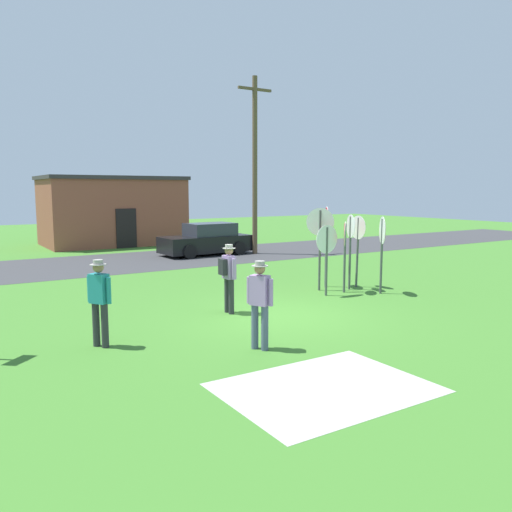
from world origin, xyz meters
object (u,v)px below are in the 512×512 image
Objects in this scene: stop_sign_nearest at (320,234)px; person_holding_notes at (260,300)px; utility_pole at (255,163)px; parked_car_on_street at (207,240)px; stop_sign_far_back at (345,244)px; stop_sign_leaning_right at (327,247)px; person_near_signs at (228,274)px; stop_sign_leaning_left at (350,239)px; stop_sign_low_front at (382,241)px; stop_sign_rear_right at (326,231)px; stop_sign_rear_left at (358,238)px; person_with_sunhat at (99,298)px.

person_holding_notes is at bearing -139.95° from stop_sign_nearest.
utility_pole reaches higher than stop_sign_nearest.
parked_car_on_street is 10.49m from stop_sign_far_back.
utility_pole is at bearing -23.17° from parked_car_on_street.
stop_sign_leaning_right reaches higher than person_near_signs.
person_holding_notes reaches higher than parked_car_on_street.
utility_pole is 15.55m from person_holding_notes.
parked_car_on_street is at bearing 66.93° from person_holding_notes.
stop_sign_leaning_left reaches higher than stop_sign_low_front.
stop_sign_low_front is at bearing -101.13° from utility_pole.
person_holding_notes is at bearing -140.61° from stop_sign_rear_right.
stop_sign_nearest reaches higher than person_near_signs.
stop_sign_leaning_right is 0.90× the size of stop_sign_low_front.
stop_sign_leaning_right is 1.71m from stop_sign_low_front.
stop_sign_far_back reaches higher than parked_car_on_street.
utility_pole is at bearing 69.51° from stop_sign_leaning_right.
stop_sign_rear_left is (1.72, 0.53, 0.13)m from stop_sign_leaning_right.
stop_sign_rear_left is 1.31× the size of person_holding_notes.
stop_sign_leaning_left is 1.28m from stop_sign_leaning_right.
utility_pole is 10.80m from stop_sign_low_front.
stop_sign_far_back is at bearing 138.33° from stop_sign_low_front.
stop_sign_nearest is 1.46× the size of person_with_sunhat.
stop_sign_nearest reaches higher than stop_sign_low_front.
stop_sign_rear_left is 1.41m from stop_sign_nearest.
utility_pole is 4.35m from parked_car_on_street.
stop_sign_rear_right is 1.20× the size of stop_sign_far_back.
stop_sign_leaning_left is at bearing -158.69° from stop_sign_rear_left.
parked_car_on_street is 1.72× the size of stop_sign_nearest.
stop_sign_rear_left is (0.96, 0.46, 0.09)m from stop_sign_far_back.
utility_pole is 3.59× the size of stop_sign_leaning_left.
utility_pole is at bearing 78.87° from stop_sign_low_front.
stop_sign_leaning_right is at bearing -162.98° from stop_sign_rear_left.
utility_pole is 15.67m from person_with_sunhat.
parked_car_on_street is 2.52× the size of person_holding_notes.
stop_sign_far_back is at bearing -106.52° from utility_pole.
utility_pole is 9.67m from stop_sign_rear_left.
stop_sign_leaning_left is at bearing 109.01° from stop_sign_low_front.
utility_pole is at bearing 46.26° from person_with_sunhat.
stop_sign_far_back is 0.94× the size of stop_sign_rear_left.
utility_pole is 3.63× the size of stop_sign_low_front.
stop_sign_nearest is at bearing 172.09° from stop_sign_rear_left.
stop_sign_far_back is 1.09m from stop_sign_low_front.
person_with_sunhat is (-10.58, -11.05, -3.38)m from utility_pole.
stop_sign_nearest is at bearing 15.99° from person_near_signs.
utility_pole is at bearing 69.89° from stop_sign_nearest.
stop_sign_low_front is at bearing -48.21° from stop_sign_nearest.
stop_sign_leaning_left is 0.84m from stop_sign_rear_right.
stop_sign_rear_right is at bearing -93.34° from parked_car_on_street.
stop_sign_rear_right is at bearing 111.30° from stop_sign_low_front.
stop_sign_low_front is at bearing -68.70° from stop_sign_rear_right.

